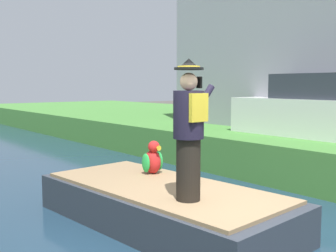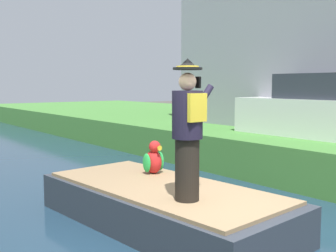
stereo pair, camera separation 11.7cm
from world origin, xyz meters
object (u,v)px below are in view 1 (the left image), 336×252
object	(u,v)px
boat	(162,205)
person_pirate	(189,130)
parked_car_white	(318,110)
parrot_plush	(153,159)

from	to	relation	value
boat	person_pirate	world-z (taller)	person_pirate
person_pirate	parked_car_white	size ratio (longest dim) A/B	0.46
parked_car_white	boat	bearing A→B (deg)	-173.56
boat	parked_car_white	bearing A→B (deg)	6.44
person_pirate	parrot_plush	xyz separation A→B (m)	(0.61, 1.59, -0.68)
person_pirate	boat	bearing A→B (deg)	81.24
boat	person_pirate	distance (m)	1.52
parrot_plush	boat	bearing A→B (deg)	-117.76
person_pirate	parrot_plush	world-z (taller)	person_pirate
parked_car_white	parrot_plush	bearing A→B (deg)	178.49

